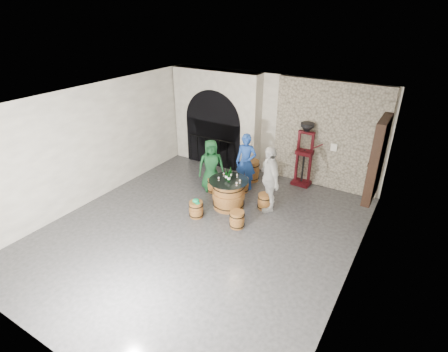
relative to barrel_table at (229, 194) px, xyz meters
The scene contains 31 objects.
ground 1.41m from the barrel_table, 90.12° to the right, with size 8.00×8.00×0.00m, color #2F2F32.
wall_back 2.91m from the barrel_table, 90.06° to the left, with size 8.00×8.00×0.00m, color silver.
wall_front 5.48m from the barrel_table, 90.03° to the right, with size 8.00×8.00×0.00m, color silver.
wall_left 3.94m from the barrel_table, 158.95° to the right, with size 8.00×8.00×0.00m, color silver.
wall_right 3.93m from the barrel_table, 21.08° to the right, with size 8.00×8.00×0.00m, color silver.
ceiling 3.10m from the barrel_table, 90.12° to the right, with size 8.00×8.00×0.00m, color beige.
stone_facing_panel 3.37m from the barrel_table, 55.26° to the left, with size 3.20×0.12×3.18m, color tan.
arched_opening 3.27m from the barrel_table, 128.53° to the left, with size 3.10×0.60×3.19m.
shuttered_window 3.80m from the barrel_table, 17.30° to the left, with size 0.23×1.10×2.00m.
barrel_table is the anchor object (origin of this frame).
barrel_stool_left 1.01m from the barrel_table, 147.40° to the left, with size 0.39×0.39×0.44m.
barrel_stool_far 1.01m from the barrel_table, 95.94° to the left, with size 0.39×0.39×0.44m.
barrel_stool_right 1.01m from the barrel_table, 26.48° to the left, with size 0.39×0.39×0.44m.
barrel_stool_near_right 1.01m from the barrel_table, 46.91° to the right, with size 0.39×0.39×0.44m.
barrel_stool_near_left 1.01m from the barrel_table, 118.98° to the right, with size 0.39×0.39×0.44m.
green_cap 0.99m from the barrel_table, 118.74° to the right, with size 0.23×0.18×0.10m.
person_green 1.21m from the barrel_table, 147.40° to the left, with size 0.77×0.50×1.57m, color #12431F.
person_blue 1.30m from the barrel_table, 95.94° to the left, with size 0.63×0.41×1.72m, color navy.
person_white 1.19m from the barrel_table, 26.48° to the left, with size 1.07×0.44×1.82m, color silver.
wine_bottle_left 0.55m from the barrel_table, 166.45° to the right, with size 0.08×0.08×0.32m.
wine_bottle_center 0.55m from the barrel_table, 57.51° to the right, with size 0.08×0.08×0.32m.
wine_bottle_right 0.57m from the barrel_table, 101.88° to the left, with size 0.08×0.08×0.32m.
tasting_glass_a 0.54m from the barrel_table, 144.63° to the right, with size 0.05×0.05×0.10m, color #C56226, non-canonical shape.
tasting_glass_b 0.57m from the barrel_table, ahead, with size 0.05×0.05×0.10m, color #C56226, non-canonical shape.
tasting_glass_c 0.51m from the barrel_table, 111.05° to the left, with size 0.05×0.05×0.10m, color #C56226, non-canonical shape.
tasting_glass_d 0.55m from the barrel_table, 68.40° to the left, with size 0.05×0.05×0.10m, color #C56226, non-canonical shape.
tasting_glass_e 0.60m from the barrel_table, 26.57° to the right, with size 0.05×0.05×0.10m, color #C56226, non-canonical shape.
tasting_glass_f 0.54m from the barrel_table, 149.42° to the left, with size 0.05×0.05×0.10m, color #C56226, non-canonical shape.
side_barrel 1.79m from the barrel_table, 97.01° to the left, with size 0.51×0.51×0.67m.
corking_press 2.76m from the barrel_table, 62.10° to the left, with size 0.81×0.45×1.97m.
control_box 3.37m from the barrel_table, 50.82° to the left, with size 0.18×0.10×0.22m, color silver.
Camera 1 is at (4.22, -5.81, 5.06)m, focal length 28.00 mm.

